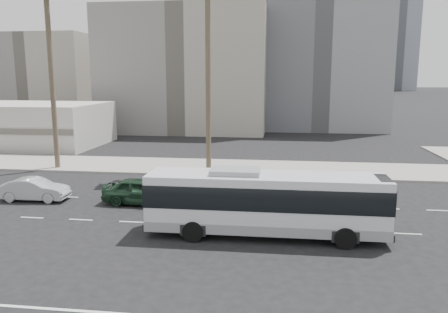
# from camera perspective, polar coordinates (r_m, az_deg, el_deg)

# --- Properties ---
(ground) EXTENTS (700.00, 700.00, 0.00)m
(ground) POSITION_cam_1_polar(r_m,az_deg,el_deg) (24.38, 1.66, -9.09)
(ground) COLOR black
(ground) RESTS_ON ground
(sidewalk_north) EXTENTS (120.00, 7.00, 0.15)m
(sidewalk_north) POSITION_cam_1_polar(r_m,az_deg,el_deg) (39.28, 3.91, -1.50)
(sidewalk_north) COLOR gray
(sidewalk_north) RESTS_ON ground
(commercial_low) EXTENTS (22.00, 12.16, 5.00)m
(commercial_low) POSITION_cam_1_polar(r_m,az_deg,el_deg) (58.82, -26.01, 3.80)
(commercial_low) COLOR #B7B3AC
(commercial_low) RESTS_ON ground
(midrise_beige_west) EXTENTS (24.00, 18.00, 18.00)m
(midrise_beige_west) POSITION_cam_1_polar(r_m,az_deg,el_deg) (69.37, -4.60, 11.01)
(midrise_beige_west) COLOR gray
(midrise_beige_west) RESTS_ON ground
(midrise_gray_center) EXTENTS (20.00, 20.00, 26.00)m
(midrise_gray_center) POSITION_cam_1_polar(r_m,az_deg,el_deg) (75.27, 12.06, 13.81)
(midrise_gray_center) COLOR slate
(midrise_gray_center) RESTS_ON ground
(midrise_beige_far) EXTENTS (18.00, 16.00, 15.00)m
(midrise_beige_far) POSITION_cam_1_polar(r_m,az_deg,el_deg) (83.26, -21.86, 9.16)
(midrise_beige_far) COLOR gray
(midrise_beige_far) RESTS_ON ground
(civic_tower) EXTENTS (42.00, 42.00, 129.00)m
(civic_tower) POSITION_cam_1_polar(r_m,az_deg,el_deg) (274.65, 6.69, 16.65)
(civic_tower) COLOR beige
(civic_tower) RESTS_ON ground
(highrise_right) EXTENTS (26.00, 26.00, 70.00)m
(highrise_right) POSITION_cam_1_polar(r_m,az_deg,el_deg) (257.89, 17.52, 15.82)
(highrise_right) COLOR slate
(highrise_right) RESTS_ON ground
(highrise_far) EXTENTS (22.00, 22.00, 60.00)m
(highrise_far) POSITION_cam_1_polar(r_m,az_deg,el_deg) (291.71, 21.40, 13.91)
(highrise_far) COLOR slate
(highrise_far) RESTS_ON ground
(city_bus) EXTENTS (12.14, 2.98, 3.49)m
(city_bus) POSITION_cam_1_polar(r_m,az_deg,el_deg) (22.63, 5.43, -5.81)
(city_bus) COLOR silver
(city_bus) RESTS_ON ground
(car_a) EXTENTS (2.27, 5.12, 1.71)m
(car_a) POSITION_cam_1_polar(r_m,az_deg,el_deg) (28.79, -10.61, -4.44)
(car_a) COLOR #193321
(car_a) RESTS_ON ground
(car_b) EXTENTS (1.72, 4.55, 1.48)m
(car_b) POSITION_cam_1_polar(r_m,az_deg,el_deg) (31.79, -23.39, -3.94)
(car_b) COLOR #A7A8AE
(car_b) RESTS_ON ground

